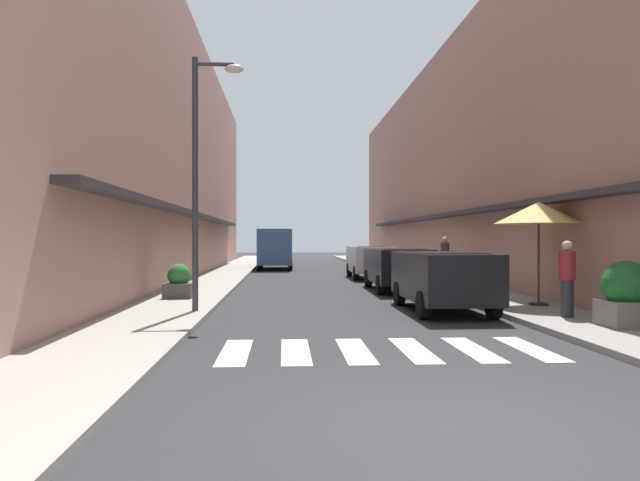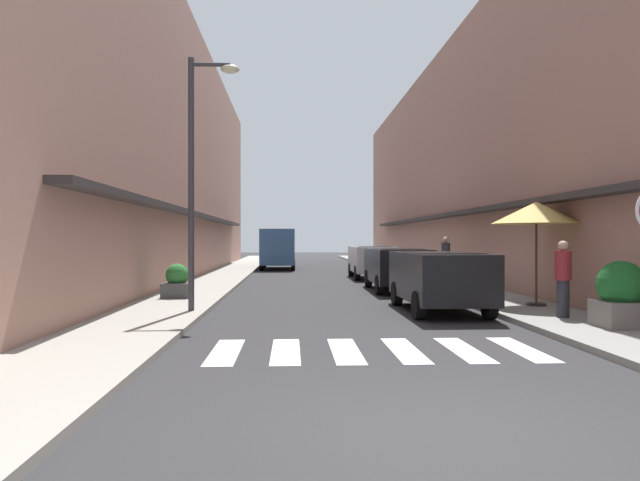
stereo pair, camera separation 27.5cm
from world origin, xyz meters
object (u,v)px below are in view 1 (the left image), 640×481
Objects in this scene: planter_corner at (626,294)px; pedestrian_walking_near at (567,277)px; pedestrian_walking_far at (445,258)px; parked_car_near at (442,274)px; parked_car_mid at (397,264)px; delivery_van at (275,245)px; street_lamp at (203,158)px; parked_car_far at (370,258)px; planter_midblock at (179,283)px; cafe_umbrella at (539,213)px.

planter_corner is 0.77× the size of pedestrian_walking_near.
pedestrian_walking_near is at bearing 58.40° from pedestrian_walking_far.
parked_car_near is 5.85m from parked_car_mid.
pedestrian_walking_far reaches higher than planter_corner.
delivery_van is 21.44m from street_lamp.
parked_car_far is 11.71m from planter_midblock.
pedestrian_walking_far reaches higher than parked_car_near.
parked_car_mid is 6.34m from cafe_umbrella.
parked_car_near is 6.41m from street_lamp.
pedestrian_walking_far reaches higher than parked_car_mid.
street_lamp is at bearing -175.53° from cafe_umbrella.
parked_car_mid is at bearing -90.00° from parked_car_far.
cafe_umbrella reaches higher than parked_car_near.
cafe_umbrella is at bearing -14.70° from planter_midblock.
delivery_van is at bearing 86.34° from street_lamp.
pedestrian_walking_near is (6.57, -22.88, -0.43)m from delivery_van.
planter_midblock is 0.59× the size of pedestrian_walking_near.
planter_corner is at bearing -74.22° from parked_car_mid.
parked_car_mid is 9.64m from planter_corner.
parked_car_near is 4.32m from planter_corner.
pedestrian_walking_far is at bearing 30.65° from planter_midblock.
street_lamp reaches higher than pedestrian_walking_far.
planter_corner is 11.30m from planter_midblock.
pedestrian_walking_far is at bearing 91.50° from cafe_umbrella.
pedestrian_walking_near is (2.15, -7.87, 0.05)m from parked_car_mid.
planter_midblock is (-9.49, 6.12, -0.19)m from planter_corner.
cafe_umbrella is at bearing 60.83° from pedestrian_walking_far.
planter_corner is 11.57m from pedestrian_walking_far.
planter_corner is 1.50m from pedestrian_walking_near.
pedestrian_walking_near reaches higher than planter_corner.
pedestrian_walking_far is (-0.21, 7.91, -1.38)m from cafe_umbrella.
delivery_van reaches higher than planter_corner.
pedestrian_walking_near reaches higher than planter_midblock.
parked_car_near is 0.78× the size of delivery_van.
cafe_umbrella is at bearing 117.43° from pedestrian_walking_near.
parked_car_near is 4.35× the size of planter_midblock.
planter_midblock is at bearing -125.95° from parked_car_far.
street_lamp is 8.53m from pedestrian_walking_near.
parked_car_mid is 3.59× the size of planter_corner.
planter_corner is (7.03, -24.29, -0.67)m from delivery_van.
parked_car_mid reaches higher than planter_corner.
planter_midblock is 0.55× the size of pedestrian_walking_far.
parked_car_far is 1.60× the size of cafe_umbrella.
planter_midblock is 10.69m from pedestrian_walking_far.
street_lamp is at bearing -114.64° from parked_car_far.
cafe_umbrella is at bearing 4.47° from street_lamp.
cafe_umbrella is (8.30, 0.65, -1.24)m from street_lamp.
street_lamp is (-5.77, -12.59, 2.76)m from parked_car_far.
pedestrian_walking_near is at bearing -43.18° from parked_car_near.
delivery_van is 5.58× the size of planter_midblock.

